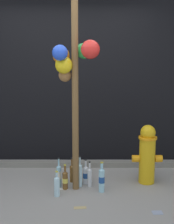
{
  "coord_description": "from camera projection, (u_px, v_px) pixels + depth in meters",
  "views": [
    {
      "loc": [
        0.25,
        -3.78,
        1.78
      ],
      "look_at": [
        0.26,
        0.28,
        1.03
      ],
      "focal_mm": 52.69,
      "sensor_mm": 36.0,
      "label": 1
    }
  ],
  "objects": [
    {
      "name": "bottle_1",
      "position": [
        88.0,
        177.0,
        4.36
      ],
      "size": [
        0.06,
        0.06,
        0.35
      ],
      "color": "silver",
      "rests_on": "ground_plane"
    },
    {
      "name": "litter_1",
      "position": [
        61.0,
        189.0,
        4.3
      ],
      "size": [
        0.16,
        0.05,
        0.01
      ],
      "primitive_type": "cube",
      "rotation": [
        0.0,
        0.0,
        0.04
      ],
      "color": "silver",
      "rests_on": "ground_plane"
    },
    {
      "name": "ground_plane",
      "position": [
        66.0,
        198.0,
        4.04
      ],
      "size": [
        14.0,
        14.0,
        0.0
      ],
      "primitive_type": "plane",
      "color": "gray"
    },
    {
      "name": "bottle_0",
      "position": [
        64.0,
        180.0,
        4.28
      ],
      "size": [
        0.07,
        0.07,
        0.34
      ],
      "color": "brown",
      "rests_on": "ground_plane"
    },
    {
      "name": "bottle_8",
      "position": [
        71.0,
        172.0,
        4.53
      ],
      "size": [
        0.08,
        0.08,
        0.34
      ],
      "color": "brown",
      "rests_on": "ground_plane"
    },
    {
      "name": "building_wall",
      "position": [
        70.0,
        55.0,
        5.25
      ],
      "size": [
        10.0,
        0.2,
        3.45
      ],
      "color": "black",
      "rests_on": "ground_plane"
    },
    {
      "name": "curb_strip",
      "position": [
        70.0,
        164.0,
        5.13
      ],
      "size": [
        8.0,
        0.12,
        0.08
      ],
      "primitive_type": "cube",
      "color": "slate",
      "rests_on": "ground_plane"
    },
    {
      "name": "bottle_2",
      "position": [
        79.0,
        174.0,
        4.36
      ],
      "size": [
        0.06,
        0.06,
        0.42
      ],
      "color": "#B2DBEA",
      "rests_on": "ground_plane"
    },
    {
      "name": "bottle_6",
      "position": [
        56.0,
        186.0,
        4.07
      ],
      "size": [
        0.07,
        0.07,
        0.33
      ],
      "color": "#B2DBEA",
      "rests_on": "ground_plane"
    },
    {
      "name": "memorial_post",
      "position": [
        72.0,
        49.0,
        3.98
      ],
      "size": [
        0.66,
        0.43,
        2.91
      ],
      "color": "brown",
      "rests_on": "ground_plane"
    },
    {
      "name": "litter_2",
      "position": [
        156.0,
        212.0,
        3.68
      ],
      "size": [
        0.12,
        0.1,
        0.01
      ],
      "primitive_type": "cube",
      "rotation": [
        0.0,
        0.0,
        0.04
      ],
      "color": "#8C99B2",
      "rests_on": "ground_plane"
    },
    {
      "name": "litter_0",
      "position": [
        79.0,
        208.0,
        3.79
      ],
      "size": [
        0.15,
        0.08,
        0.01
      ],
      "primitive_type": "cube",
      "rotation": [
        0.0,
        0.0,
        0.1
      ],
      "color": "tan",
      "rests_on": "ground_plane"
    },
    {
      "name": "bottle_3",
      "position": [
        58.0,
        175.0,
        4.36
      ],
      "size": [
        0.06,
        0.06,
        0.4
      ],
      "color": "#93CCE0",
      "rests_on": "ground_plane"
    },
    {
      "name": "bottle_4",
      "position": [
        74.0,
        175.0,
        4.44
      ],
      "size": [
        0.06,
        0.06,
        0.32
      ],
      "color": "#B2DBEA",
      "rests_on": "ground_plane"
    },
    {
      "name": "fire_hydrant",
      "position": [
        146.0,
        154.0,
        4.45
      ],
      "size": [
        0.41,
        0.25,
        0.81
      ],
      "color": "gold",
      "rests_on": "ground_plane"
    },
    {
      "name": "bottle_5",
      "position": [
        100.0,
        179.0,
        4.19
      ],
      "size": [
        0.08,
        0.08,
        0.4
      ],
      "color": "#93CCE0",
      "rests_on": "ground_plane"
    },
    {
      "name": "bottle_7",
      "position": [
        85.0,
        174.0,
        4.46
      ],
      "size": [
        0.08,
        0.08,
        0.35
      ],
      "color": "silver",
      "rests_on": "ground_plane"
    }
  ]
}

